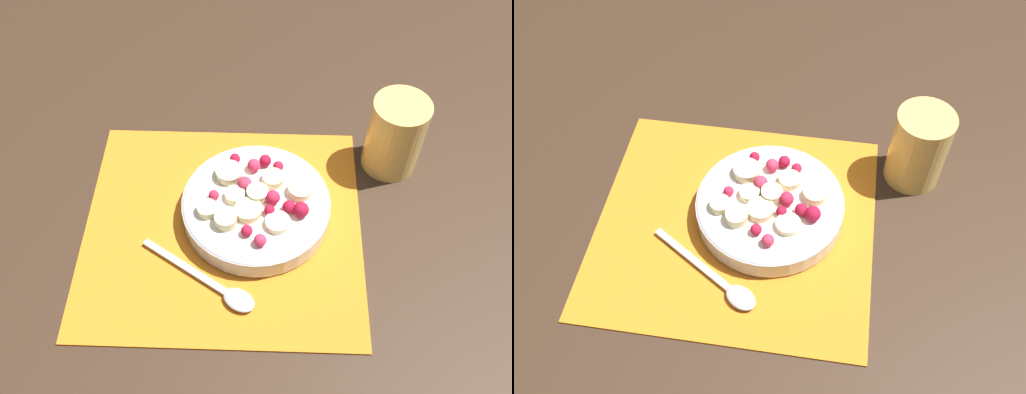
% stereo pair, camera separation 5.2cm
% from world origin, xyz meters
% --- Properties ---
extents(ground_plane, '(3.00, 3.00, 0.00)m').
position_xyz_m(ground_plane, '(0.00, 0.00, 0.00)').
color(ground_plane, '#382619').
extents(placemat, '(0.37, 0.35, 0.01)m').
position_xyz_m(placemat, '(0.00, 0.00, 0.00)').
color(placemat, orange).
rests_on(placemat, ground_plane).
extents(fruit_bowl, '(0.20, 0.20, 0.05)m').
position_xyz_m(fruit_bowl, '(0.04, 0.02, 0.03)').
color(fruit_bowl, silver).
rests_on(fruit_bowl, placemat).
extents(spoon, '(0.16, 0.11, 0.01)m').
position_xyz_m(spoon, '(0.00, -0.10, 0.01)').
color(spoon, '#B2B2B7').
rests_on(spoon, placemat).
extents(drinking_glass, '(0.08, 0.08, 0.12)m').
position_xyz_m(drinking_glass, '(0.24, 0.13, 0.06)').
color(drinking_glass, '#F4CC66').
rests_on(drinking_glass, ground_plane).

